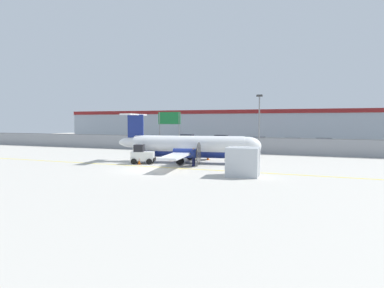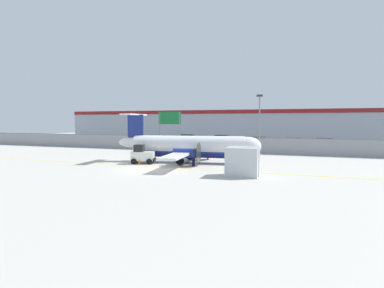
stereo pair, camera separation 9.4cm
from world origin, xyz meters
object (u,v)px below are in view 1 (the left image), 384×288
object	(u,v)px
traffic_cone_far_right	(208,157)
parked_car_4	(293,143)
cargo_container	(243,162)
traffic_cone_near_left	(172,158)
parked_car_5	(325,143)
highway_sign	(169,121)
parked_car_2	(222,139)
traffic_cone_near_right	(143,158)
apron_light_pole	(259,120)
ground_crew_worker	(194,156)
parked_car_1	(188,139)
traffic_cone_far_left	(139,161)
parked_car_3	(257,142)
commuter_airplane	(191,147)
baggage_tug	(142,155)

from	to	relation	value
traffic_cone_far_right	parked_car_4	xyz separation A→B (m)	(7.18, 17.83, 0.58)
cargo_container	traffic_cone_near_left	bearing A→B (deg)	137.93
parked_car_5	highway_sign	size ratio (longest dim) A/B	0.78
parked_car_2	parked_car_4	distance (m)	13.77
traffic_cone_near_left	traffic_cone_near_right	xyz separation A→B (m)	(-2.80, -1.02, 0.00)
cargo_container	apron_light_pole	bearing A→B (deg)	91.23
ground_crew_worker	traffic_cone_far_right	xyz separation A→B (m)	(-0.43, 5.28, -0.64)
parked_car_2	highway_sign	xyz separation A→B (m)	(-4.52, -12.01, 3.24)
traffic_cone_far_right	parked_car_4	world-z (taller)	parked_car_4
parked_car_5	apron_light_pole	world-z (taller)	apron_light_pole
parked_car_1	apron_light_pole	size ratio (longest dim) A/B	0.59
traffic_cone_near_right	traffic_cone_far_left	size ratio (longest dim) A/B	1.00
parked_car_1	traffic_cone_near_right	bearing A→B (deg)	-81.52
parked_car_1	parked_car_4	size ratio (longest dim) A/B	1.02
traffic_cone_near_right	parked_car_3	distance (m)	23.48
ground_crew_worker	cargo_container	size ratio (longest dim) A/B	0.66
cargo_container	traffic_cone_far_left	distance (m)	11.43
cargo_container	parked_car_1	size ratio (longest dim) A/B	0.59
traffic_cone_far_right	parked_car_5	bearing A→B (deg)	58.60
parked_car_1	highway_sign	bearing A→B (deg)	-84.40
parked_car_1	parked_car_5	distance (m)	24.08
traffic_cone_near_left	traffic_cone_far_left	size ratio (longest dim) A/B	1.00
ground_crew_worker	parked_car_3	distance (m)	24.28
commuter_airplane	parked_car_1	distance (m)	28.62
commuter_airplane	cargo_container	size ratio (longest dim) A/B	6.26
baggage_tug	highway_sign	distance (m)	17.83
ground_crew_worker	parked_car_3	size ratio (longest dim) A/B	0.40
baggage_tug	traffic_cone_near_left	size ratio (longest dim) A/B	3.99
parked_car_2	apron_light_pole	world-z (taller)	apron_light_pole
commuter_airplane	apron_light_pole	xyz separation A→B (m)	(5.25, 8.55, 2.70)
traffic_cone_far_right	traffic_cone_near_right	bearing A→B (deg)	-152.04
apron_light_pole	traffic_cone_far_right	bearing A→B (deg)	-127.07
parked_car_1	baggage_tug	bearing A→B (deg)	-80.31
traffic_cone_near_left	traffic_cone_far_right	distance (m)	3.94
ground_crew_worker	parked_car_5	bearing A→B (deg)	78.59
parked_car_3	highway_sign	distance (m)	14.25
parked_car_4	highway_sign	distance (m)	18.61
traffic_cone_near_right	traffic_cone_far_right	bearing A→B (deg)	27.96
traffic_cone_near_right	parked_car_4	xyz separation A→B (m)	(13.24, 21.04, 0.58)
commuter_airplane	parked_car_5	world-z (taller)	commuter_airplane
cargo_container	traffic_cone_far_left	bearing A→B (deg)	158.69
baggage_tug	parked_car_2	world-z (taller)	baggage_tug
parked_car_5	parked_car_1	bearing A→B (deg)	165.10
traffic_cone_far_right	ground_crew_worker	bearing A→B (deg)	-85.36
parked_car_2	ground_crew_worker	bearing A→B (deg)	-79.37
ground_crew_worker	parked_car_5	distance (m)	26.64
commuter_airplane	ground_crew_worker	distance (m)	2.93
traffic_cone_far_left	commuter_airplane	bearing A→B (deg)	38.87
parked_car_1	parked_car_5	size ratio (longest dim) A/B	1.00
cargo_container	traffic_cone_near_left	distance (m)	11.66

